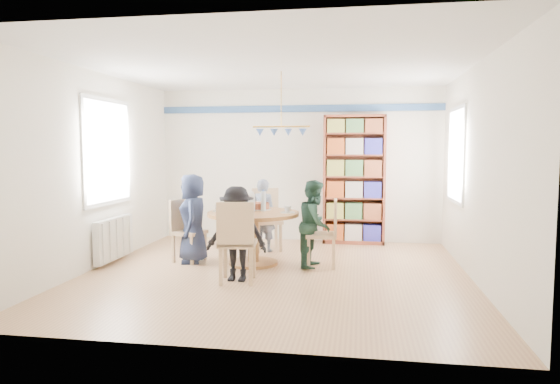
% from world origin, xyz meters
% --- Properties ---
extents(ground, '(5.00, 5.00, 0.00)m').
position_xyz_m(ground, '(0.00, 0.00, 0.00)').
color(ground, tan).
extents(room_shell, '(5.00, 5.00, 5.00)m').
position_xyz_m(room_shell, '(-0.26, 0.87, 1.65)').
color(room_shell, white).
rests_on(room_shell, ground).
extents(radiator, '(0.12, 1.00, 0.60)m').
position_xyz_m(radiator, '(-2.42, 0.30, 0.35)').
color(radiator, silver).
rests_on(radiator, ground).
extents(dining_table, '(1.30, 1.30, 0.75)m').
position_xyz_m(dining_table, '(-0.40, 0.51, 0.56)').
color(dining_table, '#935A30').
rests_on(dining_table, ground).
extents(chair_left, '(0.50, 0.50, 0.91)m').
position_xyz_m(chair_left, '(-1.43, 0.55, 0.50)').
color(chair_left, tan).
rests_on(chair_left, ground).
extents(chair_right, '(0.43, 0.43, 0.94)m').
position_xyz_m(chair_right, '(0.65, 0.51, 0.52)').
color(chair_right, tan).
rests_on(chair_right, ground).
extents(chair_far, '(0.57, 0.57, 1.00)m').
position_xyz_m(chair_far, '(-0.41, 1.57, 0.55)').
color(chair_far, tan).
rests_on(chair_far, ground).
extents(chair_near, '(0.50, 0.50, 1.01)m').
position_xyz_m(chair_near, '(-0.38, -0.54, 0.56)').
color(chair_near, tan).
rests_on(chair_near, ground).
extents(person_left, '(0.56, 0.71, 1.28)m').
position_xyz_m(person_left, '(-1.29, 0.48, 0.64)').
color(person_left, '#192037').
rests_on(person_left, ground).
extents(person_right, '(0.53, 0.64, 1.21)m').
position_xyz_m(person_right, '(0.48, 0.49, 0.61)').
color(person_right, '#193326').
rests_on(person_right, ground).
extents(person_far, '(0.48, 0.37, 1.17)m').
position_xyz_m(person_far, '(-0.44, 1.42, 0.58)').
color(person_far, gray).
rests_on(person_far, ground).
extents(person_near, '(0.78, 0.47, 1.18)m').
position_xyz_m(person_near, '(-0.42, -0.40, 0.59)').
color(person_near, black).
rests_on(person_near, ground).
extents(bookshelf, '(1.06, 0.32, 2.22)m').
position_xyz_m(bookshelf, '(0.99, 2.34, 1.09)').
color(bookshelf, brown).
rests_on(bookshelf, ground).
extents(tableware, '(1.19, 1.19, 0.31)m').
position_xyz_m(tableware, '(-0.43, 0.53, 0.82)').
color(tableware, white).
rests_on(tableware, dining_table).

